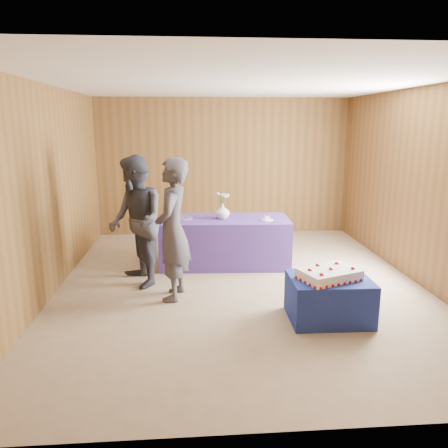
{
  "coord_description": "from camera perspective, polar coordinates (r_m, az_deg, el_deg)",
  "views": [
    {
      "loc": [
        -0.68,
        -5.73,
        2.21
      ],
      "look_at": [
        -0.22,
        0.1,
        0.85
      ],
      "focal_mm": 35.0,
      "sensor_mm": 36.0,
      "label": 1
    }
  ],
  "objects": [
    {
      "name": "guest_left",
      "position": [
        5.51,
        -6.74,
        -0.78
      ],
      "size": [
        0.53,
        0.72,
        1.8
      ],
      "primitive_type": "imported",
      "rotation": [
        0.0,
        0.0,
        -1.74
      ],
      "color": "#3A3843",
      "rests_on": "ground"
    },
    {
      "name": "cake_table",
      "position": [
        5.21,
        13.54,
        -9.44
      ],
      "size": [
        0.92,
        0.72,
        0.5
      ],
      "primitive_type": "cube",
      "rotation": [
        0.0,
        0.0,
        -0.02
      ],
      "color": "#1B2899",
      "rests_on": "ground"
    },
    {
      "name": "ground",
      "position": [
        6.18,
        2.13,
        -7.91
      ],
      "size": [
        6.0,
        6.0,
        0.0
      ],
      "primitive_type": "plane",
      "color": "gray",
      "rests_on": "ground"
    },
    {
      "name": "cake_slice",
      "position": [
        6.73,
        5.65,
        0.83
      ],
      "size": [
        0.07,
        0.06,
        0.08
      ],
      "rotation": [
        0.0,
        0.0,
        0.01
      ],
      "color": "white",
      "rests_on": "plate"
    },
    {
      "name": "flower_spray",
      "position": [
        6.76,
        -0.21,
        3.78
      ],
      "size": [
        0.21,
        0.21,
        0.16
      ],
      "color": "#265F28",
      "rests_on": "vase"
    },
    {
      "name": "room_shell",
      "position": [
        5.78,
        2.28,
        9.01
      ],
      "size": [
        5.04,
        6.04,
        2.72
      ],
      "color": "brown",
      "rests_on": "ground"
    },
    {
      "name": "guest_right",
      "position": [
        6.05,
        -11.42,
        0.3
      ],
      "size": [
        0.97,
        1.07,
        1.8
      ],
      "primitive_type": "imported",
      "rotation": [
        0.0,
        0.0,
        -1.18
      ],
      "color": "#34353F",
      "rests_on": "ground"
    },
    {
      "name": "vase",
      "position": [
        6.81,
        -0.21,
        1.68
      ],
      "size": [
        0.29,
        0.29,
        0.23
      ],
      "primitive_type": "imported",
      "rotation": [
        0.0,
        0.0,
        -0.35
      ],
      "color": "silver",
      "rests_on": "serving_table"
    },
    {
      "name": "serving_table",
      "position": [
        6.93,
        0.11,
        -2.29
      ],
      "size": [
        2.04,
        1.0,
        0.75
      ],
      "primitive_type": "cube",
      "rotation": [
        0.0,
        0.0,
        -0.05
      ],
      "color": "#553696",
      "rests_on": "ground"
    },
    {
      "name": "platter",
      "position": [
        6.87,
        -5.62,
        0.81
      ],
      "size": [
        0.47,
        0.47,
        0.02
      ],
      "primitive_type": "cylinder",
      "rotation": [
        0.0,
        0.0,
        -0.31
      ],
      "color": "#5B4C99",
      "rests_on": "serving_table"
    },
    {
      "name": "plate",
      "position": [
        6.74,
        5.64,
        0.54
      ],
      "size": [
        0.22,
        0.22,
        0.01
      ],
      "primitive_type": "cylinder",
      "rotation": [
        0.0,
        0.0,
        -0.2
      ],
      "color": "white",
      "rests_on": "serving_table"
    },
    {
      "name": "knife",
      "position": [
        6.59,
        6.46,
        0.18
      ],
      "size": [
        0.26,
        0.06,
        0.0
      ],
      "primitive_type": "cube",
      "rotation": [
        0.0,
        0.0,
        -0.16
      ],
      "color": "#BBBBC0",
      "rests_on": "serving_table"
    },
    {
      "name": "sheet_cake",
      "position": [
        5.05,
        13.54,
        -6.4
      ],
      "size": [
        0.78,
        0.66,
        0.15
      ],
      "rotation": [
        0.0,
        0.0,
        0.37
      ],
      "color": "white",
      "rests_on": "cake_table"
    }
  ]
}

